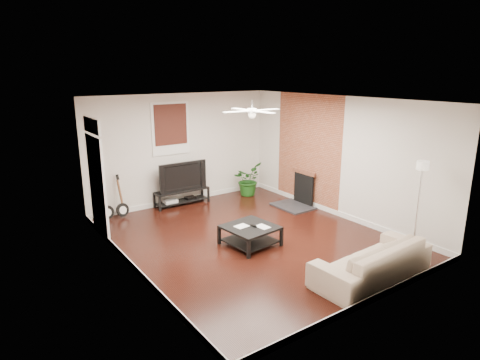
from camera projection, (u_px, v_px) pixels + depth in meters
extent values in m
cube|color=black|center=(251.00, 238.00, 8.42)|extent=(5.00, 6.00, 0.01)
cube|color=white|center=(252.00, 100.00, 7.70)|extent=(5.00, 6.00, 0.01)
cube|color=silver|center=(182.00, 149.00, 10.44)|extent=(5.00, 0.01, 2.80)
cube|color=silver|center=(380.00, 214.00, 5.68)|extent=(5.00, 0.01, 2.80)
cube|color=silver|center=(129.00, 193.00, 6.68)|extent=(0.01, 6.00, 2.80)
cube|color=silver|center=(339.00, 157.00, 9.44)|extent=(0.01, 6.00, 2.80)
cube|color=#9A4E31|center=(308.00, 151.00, 10.23)|extent=(0.02, 2.20, 2.80)
cube|color=black|center=(298.00, 189.00, 10.31)|extent=(0.80, 1.10, 0.92)
cube|color=#3B1510|center=(171.00, 129.00, 10.11)|extent=(1.00, 0.06, 1.30)
cube|color=white|center=(98.00, 177.00, 8.24)|extent=(0.08, 1.00, 2.50)
cube|color=black|center=(182.00, 197.00, 10.49)|extent=(1.42, 0.38, 0.40)
imported|color=black|center=(181.00, 176.00, 10.36)|extent=(1.27, 0.17, 0.73)
cube|color=black|center=(250.00, 236.00, 8.04)|extent=(1.02, 1.02, 0.39)
imported|color=tan|center=(372.00, 260.00, 6.72)|extent=(2.24, 0.95, 0.65)
imported|color=#1A5117|center=(247.00, 179.00, 11.25)|extent=(1.05, 1.03, 0.88)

